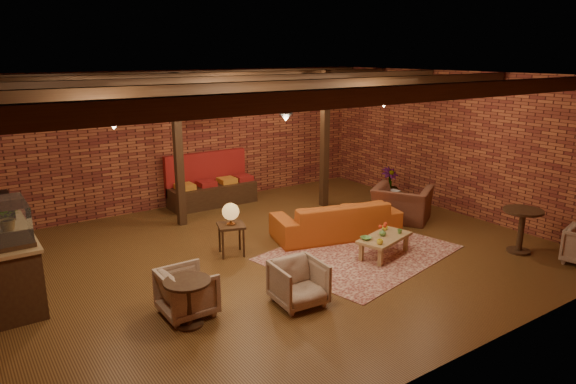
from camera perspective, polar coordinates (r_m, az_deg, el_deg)
floor at (r=9.41m, az=-2.00°, el=-7.16°), size 10.00×10.00×0.00m
ceiling at (r=8.71m, az=-2.20°, el=12.70°), size 10.00×8.00×0.02m
wall_back at (r=12.43m, az=-12.02°, el=5.73°), size 10.00×0.02×3.20m
wall_front at (r=6.06m, az=18.59°, el=-4.72°), size 10.00×0.02×3.20m
wall_right at (r=12.28m, az=18.13°, el=5.19°), size 0.02×8.00×3.20m
ceiling_beams at (r=8.72m, az=-2.19°, el=11.91°), size 9.80×6.40×0.22m
ceiling_pipe at (r=10.12m, az=-7.09°, el=10.97°), size 9.60×0.12×0.12m
post_left at (r=10.93m, az=-12.10°, el=4.45°), size 0.16×0.16×3.20m
post_right at (r=12.12m, az=4.10°, el=5.78°), size 0.16×0.16×3.20m
service_counter at (r=8.84m, az=-29.08°, el=-5.13°), size 0.80×2.50×1.60m
plant_counter at (r=8.91m, az=-28.93°, el=-2.10°), size 0.35×0.39×0.30m
banquette at (r=12.49m, az=-8.41°, el=0.78°), size 2.10×0.70×1.00m
service_sign at (r=11.77m, az=-7.79°, el=9.08°), size 0.86×0.06×0.30m
ceiling_spotlights at (r=8.73m, az=-2.18°, el=10.47°), size 6.40×4.40×0.28m
rug at (r=9.64m, az=7.96°, el=-6.70°), size 3.73×3.14×0.01m
sofa at (r=10.32m, az=5.35°, el=-3.00°), size 2.68×1.57×0.73m
coffee_table at (r=9.46m, az=10.60°, el=-5.11°), size 1.21×0.82×0.63m
side_table_lamp at (r=9.30m, az=-6.38°, el=-2.63°), size 0.59×0.59×0.98m
round_table_left at (r=7.13m, az=-11.07°, el=-11.18°), size 0.63×0.63×0.66m
armchair_a at (r=7.45m, az=-11.16°, el=-10.62°), size 0.67×0.72×0.74m
armchair_b at (r=7.60m, az=1.18°, el=-9.85°), size 0.75×0.71×0.73m
armchair_right at (r=11.46m, az=12.56°, el=-0.67°), size 1.26×1.40×1.03m
side_table_book at (r=11.90m, az=11.41°, el=-0.14°), size 0.63×0.63×0.55m
round_table_right at (r=10.34m, az=24.54°, el=-3.24°), size 0.70×0.70×0.83m
plant_tall at (r=12.81m, az=11.35°, el=4.45°), size 1.44×1.44×2.50m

